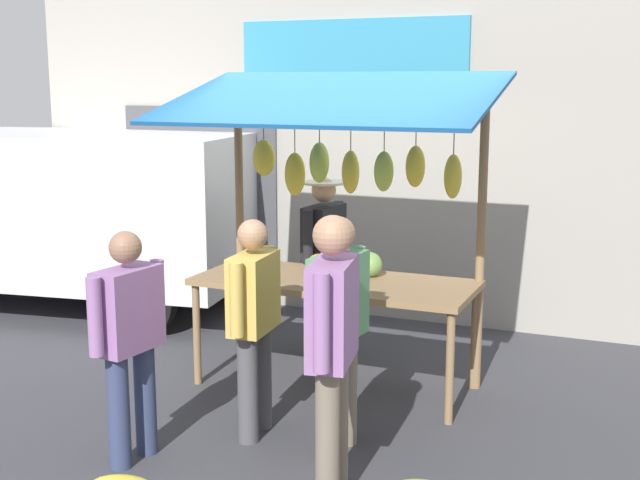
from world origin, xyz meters
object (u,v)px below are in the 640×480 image
Objects in this scene: market_stall at (337,194)px; vendor_with_sunhat at (324,251)px; shopper_in_grey_tee at (254,315)px; parked_van at (36,202)px; shopper_in_striped_shirt at (129,333)px; shopper_with_shopping_bag at (338,319)px; shopper_with_ponytail at (333,337)px.

market_stall reaches higher than vendor_with_sunhat.
parked_van is at bearing 54.48° from shopper_in_grey_tee.
market_stall is at bearing -13.61° from shopper_in_striped_shirt.
shopper_with_shopping_bag is at bearing 112.27° from market_stall.
shopper_in_grey_tee is (0.14, 1.16, -0.69)m from market_stall.
vendor_with_sunhat reaches higher than shopper_in_striped_shirt.
shopper_with_ponytail is at bearing 111.13° from market_stall.
shopper_in_striped_shirt is 0.33× the size of parked_van.
shopper_with_ponytail is at bearing -155.38° from shopper_with_shopping_bag.
market_stall reaches higher than shopper_with_shopping_bag.
shopper_with_shopping_bag is 5.01m from parked_van.
shopper_with_ponytail is (-0.69, 1.78, -0.57)m from market_stall.
shopper_in_striped_shirt is 0.96× the size of shopper_with_shopping_bag.
shopper_in_grey_tee is (0.83, -0.62, -0.12)m from shopper_with_ponytail.
vendor_with_sunhat is 3.61m from parked_van.
shopper_in_striped_shirt is 0.86m from shopper_in_grey_tee.
shopper_in_striped_shirt is 0.99× the size of shopper_in_grey_tee.
shopper_with_ponytail is (-1.09, 2.47, 0.05)m from vendor_with_sunhat.
shopper_with_shopping_bag is (-0.62, 0.01, 0.04)m from shopper_in_grey_tee.
vendor_with_sunhat is 1.05× the size of shopper_in_grey_tee.
market_stall is at bearing -11.99° from shopper_in_grey_tee.
shopper_with_shopping_bag is at bearing 7.75° from shopper_with_ponytail.
shopper_in_grey_tee is 4.46m from parked_van.
vendor_with_sunhat is at bearing 164.92° from parked_van.
market_stall is 4.15m from parked_van.
vendor_with_sunhat is at bearing 12.75° from shopper_with_ponytail.
parked_van is at bearing 47.27° from shopper_with_ponytail.
shopper_with_ponytail reaches higher than shopper_in_grey_tee.
market_stall is 1.00m from vendor_with_sunhat.
parked_van is at bearing 55.34° from shopper_in_striped_shirt.
shopper_with_ponytail is 0.36× the size of parked_van.
shopper_with_shopping_bag is (-0.48, 1.18, -0.65)m from market_stall.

